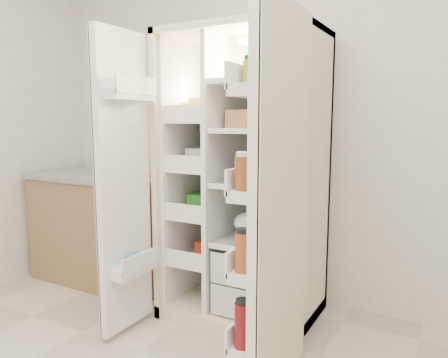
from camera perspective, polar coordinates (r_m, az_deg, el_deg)
The scene contains 5 objects.
wall_back at distance 2.96m, azimuth 9.14°, elevation 9.57°, with size 4.00×0.02×2.70m, color white.
refrigerator at distance 2.75m, azimuth 3.43°, elevation -2.93°, with size 0.92×0.70×1.80m.
freezer_door at distance 2.51m, azimuth -13.30°, elevation -0.73°, with size 0.15×0.40×1.72m.
fridge_door at distance 1.92m, azimuth 7.04°, elevation -3.77°, with size 0.17×0.58×1.72m.
kitchen_counter at distance 3.48m, azimuth -15.40°, elevation -6.25°, with size 1.16×0.62×0.85m.
Camera 1 is at (1.01, -0.78, 1.26)m, focal length 34.00 mm.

